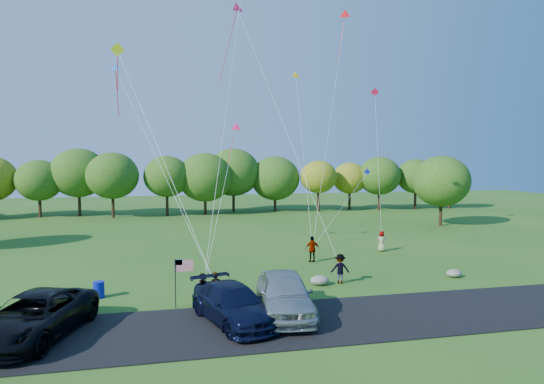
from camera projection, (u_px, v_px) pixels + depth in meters
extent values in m
plane|color=#255418|center=(261.00, 298.00, 25.06)|extent=(140.00, 140.00, 0.00)
cube|color=black|center=(280.00, 323.00, 21.17)|extent=(44.00, 6.00, 0.06)
cylinder|color=#372514|center=(37.00, 205.00, 58.54)|extent=(0.36, 0.36, 2.94)
ellipsoid|color=#255015|center=(36.00, 178.00, 58.30)|extent=(5.71, 5.71, 5.14)
cylinder|color=#372514|center=(74.00, 206.00, 59.90)|extent=(0.36, 0.36, 2.65)
ellipsoid|color=#376218|center=(73.00, 179.00, 59.67)|extent=(6.15, 6.15, 5.53)
cylinder|color=#372514|center=(116.00, 204.00, 60.17)|extent=(0.36, 0.36, 2.95)
ellipsoid|color=#376218|center=(115.00, 179.00, 59.95)|extent=(4.92, 4.92, 4.43)
cylinder|color=#372514|center=(167.00, 207.00, 59.15)|extent=(0.36, 0.36, 2.39)
ellipsoid|color=#255015|center=(166.00, 181.00, 58.92)|extent=(6.20, 6.20, 5.58)
cylinder|color=#372514|center=(205.00, 206.00, 60.59)|extent=(0.36, 0.36, 2.41)
ellipsoid|color=#255015|center=(205.00, 178.00, 60.34)|extent=(7.12, 7.12, 6.40)
cylinder|color=#372514|center=(246.00, 206.00, 61.60)|extent=(0.36, 0.36, 2.29)
ellipsoid|color=#376218|center=(246.00, 181.00, 61.38)|extent=(6.04, 6.04, 5.44)
cylinder|color=#372514|center=(280.00, 203.00, 64.02)|extent=(0.36, 0.36, 2.37)
ellipsoid|color=#255015|center=(280.00, 178.00, 63.78)|extent=(6.83, 6.83, 6.15)
cylinder|color=#372514|center=(314.00, 200.00, 67.17)|extent=(0.36, 0.36, 2.73)
ellipsoid|color=#376218|center=(314.00, 178.00, 66.95)|extent=(5.30, 5.30, 4.77)
cylinder|color=#372514|center=(347.00, 199.00, 67.17)|extent=(0.36, 0.36, 3.13)
ellipsoid|color=#255015|center=(347.00, 172.00, 66.90)|extent=(6.50, 6.50, 5.85)
cylinder|color=#372514|center=(382.00, 199.00, 66.24)|extent=(0.36, 0.36, 3.17)
ellipsoid|color=#255015|center=(382.00, 173.00, 65.99)|extent=(6.14, 6.14, 5.52)
cylinder|color=#372514|center=(417.00, 200.00, 69.45)|extent=(0.36, 0.36, 2.42)
ellipsoid|color=#255015|center=(418.00, 176.00, 69.21)|extent=(6.77, 6.77, 6.09)
cylinder|color=#372514|center=(441.00, 196.00, 70.92)|extent=(0.36, 0.36, 3.19)
ellipsoid|color=#376218|center=(442.00, 170.00, 70.65)|extent=(6.72, 6.72, 6.05)
cylinder|color=#372514|center=(441.00, 213.00, 51.65)|extent=(0.36, 0.36, 2.80)
ellipsoid|color=#255015|center=(441.00, 181.00, 51.41)|extent=(6.00, 6.00, 5.40)
imported|color=black|center=(34.00, 316.00, 19.31)|extent=(4.69, 6.98, 1.78)
imported|color=black|center=(233.00, 304.00, 21.18)|extent=(3.83, 6.01, 1.62)
imported|color=#A1A7AB|center=(284.00, 294.00, 22.11)|extent=(3.05, 6.11, 2.00)
imported|color=#4C4C59|center=(216.00, 289.00, 23.69)|extent=(0.71, 0.57, 1.68)
imported|color=#4C4C59|center=(203.00, 290.00, 23.55)|extent=(0.89, 0.74, 1.66)
imported|color=#4C4C59|center=(340.00, 269.00, 28.00)|extent=(1.22, 0.87, 1.71)
imported|color=#4C4C59|center=(312.00, 249.00, 33.67)|extent=(1.08, 0.49, 1.81)
imported|color=#4C4C59|center=(382.00, 241.00, 37.52)|extent=(0.93, 0.85, 1.59)
cube|color=black|center=(42.00, 308.00, 22.07)|extent=(1.78, 0.26, 0.06)
cube|color=black|center=(40.00, 303.00, 21.87)|extent=(1.77, 0.20, 0.54)
cube|color=black|center=(24.00, 314.00, 21.92)|extent=(0.11, 0.45, 0.41)
cube|color=black|center=(59.00, 312.00, 22.25)|extent=(0.11, 0.45, 0.41)
cylinder|color=#0B15A7|center=(99.00, 290.00, 25.12)|extent=(0.57, 0.57, 0.86)
cylinder|color=black|center=(175.00, 284.00, 23.33)|extent=(0.05, 0.05, 2.40)
cube|color=red|center=(184.00, 266.00, 23.37)|extent=(0.86, 0.58, 0.02)
cube|color=navy|center=(179.00, 262.00, 23.31)|extent=(0.35, 0.02, 0.27)
ellipsoid|color=#9E9A8A|center=(320.00, 280.00, 27.63)|extent=(1.09, 0.85, 0.54)
ellipsoid|color=slate|center=(454.00, 273.00, 29.45)|extent=(0.93, 0.77, 0.48)
cone|color=#DB184E|center=(237.00, 8.00, 37.57)|extent=(1.26, 0.93, 1.07)
cone|color=blue|center=(115.00, 68.00, 33.15)|extent=(0.91, 0.64, 0.74)
cone|color=yellow|center=(296.00, 75.00, 41.89)|extent=(0.88, 0.47, 0.78)
cone|color=red|center=(345.00, 15.00, 41.25)|extent=(1.24, 0.95, 1.00)
cube|color=#C00D35|center=(375.00, 92.00, 40.25)|extent=(0.64, 0.28, 0.66)
cube|color=#F9FF15|center=(118.00, 49.00, 29.06)|extent=(0.83, 0.19, 0.82)
cube|color=#161FE1|center=(367.00, 172.00, 42.82)|extent=(0.59, 0.15, 0.59)
cone|color=#F91158|center=(236.00, 127.00, 37.37)|extent=(0.90, 0.54, 0.79)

